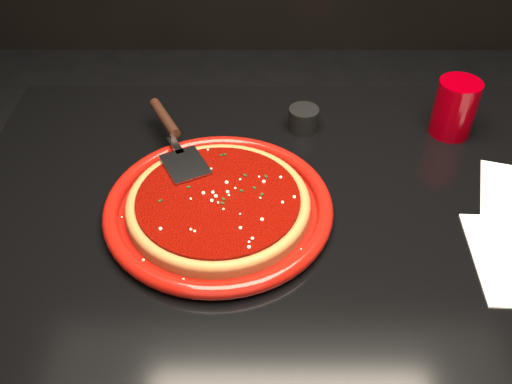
% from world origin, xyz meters
% --- Properties ---
extents(table, '(1.20, 0.80, 0.75)m').
position_xyz_m(table, '(0.00, 0.00, 0.38)').
color(table, black).
rests_on(table, floor).
extents(plate, '(0.45, 0.45, 0.03)m').
position_xyz_m(plate, '(-0.17, 0.00, 0.76)').
color(plate, maroon).
rests_on(plate, table).
extents(pizza_crust, '(0.36, 0.36, 0.01)m').
position_xyz_m(pizza_crust, '(-0.17, 0.00, 0.77)').
color(pizza_crust, brown).
rests_on(pizza_crust, plate).
extents(pizza_crust_rim, '(0.36, 0.36, 0.02)m').
position_xyz_m(pizza_crust_rim, '(-0.17, 0.00, 0.78)').
color(pizza_crust_rim, brown).
rests_on(pizza_crust_rim, plate).
extents(pizza_sauce, '(0.32, 0.32, 0.01)m').
position_xyz_m(pizza_sauce, '(-0.17, 0.00, 0.78)').
color(pizza_sauce, '#6C0601').
rests_on(pizza_sauce, plate).
extents(parmesan_dusting, '(0.25, 0.25, 0.01)m').
position_xyz_m(parmesan_dusting, '(-0.17, 0.00, 0.79)').
color(parmesan_dusting, beige).
rests_on(parmesan_dusting, plate).
extents(basil_flecks, '(0.23, 0.23, 0.00)m').
position_xyz_m(basil_flecks, '(-0.17, 0.00, 0.79)').
color(basil_flecks, black).
rests_on(basil_flecks, plate).
extents(pizza_server, '(0.20, 0.29, 0.02)m').
position_xyz_m(pizza_server, '(-0.25, 0.15, 0.79)').
color(pizza_server, silver).
rests_on(pizza_server, plate).
extents(cup, '(0.09, 0.09, 0.11)m').
position_xyz_m(cup, '(0.26, 0.23, 0.80)').
color(cup, '#840008').
rests_on(cup, table).
extents(ramekin, '(0.07, 0.07, 0.04)m').
position_xyz_m(ramekin, '(-0.02, 0.24, 0.77)').
color(ramekin, black).
rests_on(ramekin, table).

